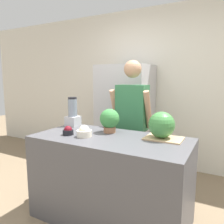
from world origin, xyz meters
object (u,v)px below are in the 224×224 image
(bowl_cherries, at_px, (68,131))
(bowl_cream, at_px, (84,132))
(person, at_px, (132,125))
(potted_plant, at_px, (110,120))
(refrigerator, at_px, (125,118))
(blender, at_px, (73,114))
(watermelon, at_px, (162,125))

(bowl_cherries, distance_m, bowl_cream, 0.19)
(person, bearing_deg, potted_plant, -94.94)
(refrigerator, relative_size, blender, 4.68)
(bowl_cream, bearing_deg, potted_plant, 64.70)
(bowl_cream, height_order, potted_plant, potted_plant)
(person, distance_m, bowl_cherries, 0.89)
(watermelon, relative_size, bowl_cherries, 2.28)
(refrigerator, height_order, bowl_cream, refrigerator)
(bowl_cherries, relative_size, potted_plant, 0.43)
(bowl_cream, xyz_separation_m, potted_plant, (0.13, 0.28, 0.09))
(bowl_cherries, height_order, bowl_cream, bowl_cream)
(refrigerator, relative_size, person, 0.99)
(bowl_cherries, bearing_deg, bowl_cream, 5.16)
(bowl_cherries, distance_m, potted_plant, 0.46)
(bowl_cherries, height_order, blender, blender)
(person, relative_size, bowl_cream, 11.11)
(refrigerator, bearing_deg, bowl_cream, -81.49)
(refrigerator, relative_size, bowl_cherries, 15.03)
(person, bearing_deg, refrigerator, 121.47)
(person, xyz_separation_m, blender, (-0.61, -0.43, 0.16))
(refrigerator, bearing_deg, blender, -101.27)
(bowl_cream, bearing_deg, refrigerator, 98.51)
(bowl_cherries, distance_m, blender, 0.46)
(person, xyz_separation_m, watermelon, (0.53, -0.50, 0.15))
(person, bearing_deg, blender, -144.42)
(person, bearing_deg, watermelon, -43.74)
(person, bearing_deg, bowl_cherries, -114.67)
(watermelon, distance_m, bowl_cream, 0.76)
(refrigerator, xyz_separation_m, bowl_cream, (0.21, -1.43, 0.09))
(person, height_order, bowl_cherries, person)
(person, height_order, blender, person)
(person, distance_m, bowl_cream, 0.81)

